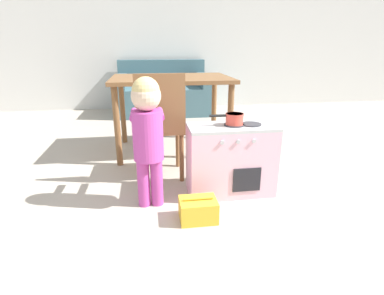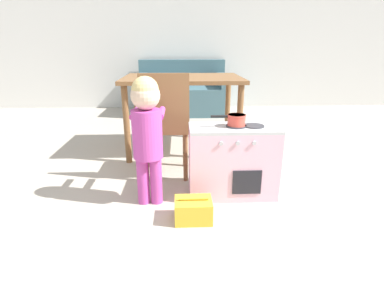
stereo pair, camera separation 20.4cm
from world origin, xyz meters
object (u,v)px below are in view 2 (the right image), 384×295
Objects in this scene: child_figure at (147,126)px; toy_basket at (193,210)px; couch at (182,93)px; play_kitchen at (232,161)px; dining_table at (183,87)px; toy_pot at (236,119)px; dining_chair_near at (165,124)px.

child_figure is 0.61m from toy_basket.
child_figure is 0.61× the size of couch.
dining_table is at bearing 108.67° from play_kitchen.
toy_pot is 0.61m from dining_chair_near.
play_kitchen is 0.72× the size of dining_chair_near.
toy_pot is 1.04× the size of toy_basket.
dining_table reaches higher than play_kitchen.
child_figure is 0.45m from dining_chair_near.
toy_pot is at bearing -32.93° from dining_chair_near.
child_figure reaches higher than dining_table.
toy_pot is 1.07m from dining_table.
couch is at bearing 84.94° from child_figure.
dining_table is at bearing 91.78° from toy_basket.
dining_table is 1.92m from couch.
dining_chair_near is at bearing -102.19° from dining_table.
toy_pot is at bearing -70.73° from dining_table.
toy_pot is at bearing 10.22° from child_figure.
toy_basket is at bearing -89.60° from couch.
child_figure is 0.76× the size of dining_table.
dining_table reaches higher than toy_basket.
toy_basket is 0.27× the size of dining_chair_near.
toy_basket is (-0.30, -0.35, -0.19)m from play_kitchen.
couch is (0.17, 2.57, -0.15)m from dining_chair_near.
toy_basket is at bearing -130.54° from play_kitchen.
play_kitchen is 0.67m from child_figure.
child_figure is at bearing -169.62° from play_kitchen.
dining_table is at bearing 109.27° from toy_pot.
play_kitchen is at bearing 49.46° from toy_basket.
child_figure reaches higher than toy_basket.
play_kitchen is at bearing 10.38° from child_figure.
dining_chair_near is (-0.15, -0.68, -0.20)m from dining_table.
dining_chair_near is 2.58m from couch.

